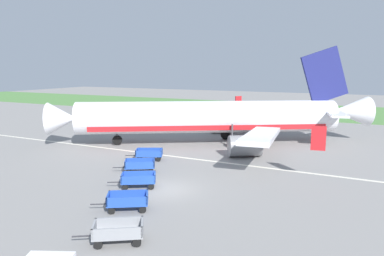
{
  "coord_description": "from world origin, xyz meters",
  "views": [
    {
      "loc": [
        12.59,
        -21.66,
        8.77
      ],
      "look_at": [
        -3.06,
        10.2,
        2.8
      ],
      "focal_mm": 33.41,
      "sensor_mm": 36.0,
      "label": 1
    }
  ],
  "objects_px": {
    "baggage_cart_third_in_row": "(138,180)",
    "baggage_cart_second_in_row": "(128,201)",
    "airplane": "(216,118)",
    "baggage_cart_fourth_in_row": "(140,165)",
    "baggage_cart_nearest": "(118,231)",
    "baggage_cart_far_end": "(149,154)"
  },
  "relations": [
    {
      "from": "airplane",
      "to": "baggage_cart_far_end",
      "type": "height_order",
      "value": "airplane"
    },
    {
      "from": "baggage_cart_second_in_row",
      "to": "airplane",
      "type": "bearing_deg",
      "value": 97.31
    },
    {
      "from": "baggage_cart_far_end",
      "to": "airplane",
      "type": "bearing_deg",
      "value": 74.37
    },
    {
      "from": "baggage_cart_nearest",
      "to": "baggage_cart_third_in_row",
      "type": "bearing_deg",
      "value": 117.72
    },
    {
      "from": "baggage_cart_far_end",
      "to": "baggage_cart_second_in_row",
      "type": "bearing_deg",
      "value": -63.29
    },
    {
      "from": "baggage_cart_nearest",
      "to": "baggage_cart_fourth_in_row",
      "type": "xyz_separation_m",
      "value": [
        -6.14,
        10.9,
        0.0
      ]
    },
    {
      "from": "airplane",
      "to": "baggage_cart_nearest",
      "type": "xyz_separation_m",
      "value": [
        4.81,
        -24.76,
        -2.45
      ]
    },
    {
      "from": "baggage_cart_second_in_row",
      "to": "baggage_cart_third_in_row",
      "type": "xyz_separation_m",
      "value": [
        -1.86,
        3.87,
        0.0
      ]
    },
    {
      "from": "baggage_cart_second_in_row",
      "to": "baggage_cart_third_in_row",
      "type": "relative_size",
      "value": 1.0
    },
    {
      "from": "baggage_cart_second_in_row",
      "to": "baggage_cart_fourth_in_row",
      "type": "xyz_separation_m",
      "value": [
        -4.03,
        7.23,
        0.0
      ]
    },
    {
      "from": "baggage_cart_third_in_row",
      "to": "baggage_cart_far_end",
      "type": "relative_size",
      "value": 0.97
    },
    {
      "from": "baggage_cart_third_in_row",
      "to": "baggage_cart_second_in_row",
      "type": "bearing_deg",
      "value": -64.4
    },
    {
      "from": "baggage_cart_second_in_row",
      "to": "baggage_cart_fourth_in_row",
      "type": "distance_m",
      "value": 8.28
    },
    {
      "from": "airplane",
      "to": "baggage_cart_far_end",
      "type": "relative_size",
      "value": 9.66
    },
    {
      "from": "baggage_cart_nearest",
      "to": "baggage_cart_third_in_row",
      "type": "relative_size",
      "value": 0.99
    },
    {
      "from": "baggage_cart_second_in_row",
      "to": "baggage_cart_far_end",
      "type": "distance_m",
      "value": 12.31
    },
    {
      "from": "baggage_cart_nearest",
      "to": "baggage_cart_far_end",
      "type": "bearing_deg",
      "value": 117.52
    },
    {
      "from": "baggage_cart_third_in_row",
      "to": "airplane",
      "type": "bearing_deg",
      "value": 92.82
    },
    {
      "from": "airplane",
      "to": "baggage_cart_second_in_row",
      "type": "bearing_deg",
      "value": -82.69
    },
    {
      "from": "baggage_cart_far_end",
      "to": "baggage_cart_fourth_in_row",
      "type": "bearing_deg",
      "value": -68.27
    },
    {
      "from": "baggage_cart_third_in_row",
      "to": "baggage_cart_far_end",
      "type": "height_order",
      "value": "same"
    },
    {
      "from": "baggage_cart_third_in_row",
      "to": "baggage_cart_fourth_in_row",
      "type": "relative_size",
      "value": 1.0
    }
  ]
}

